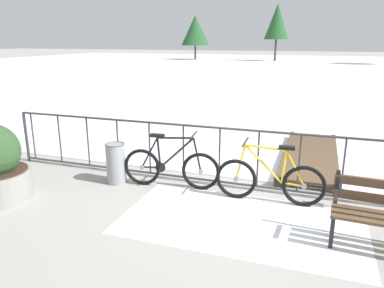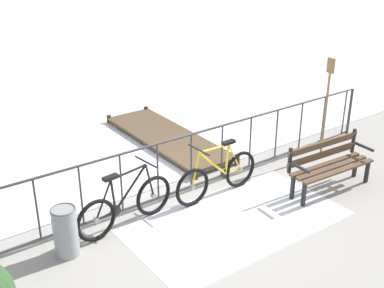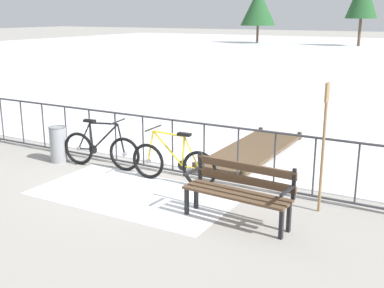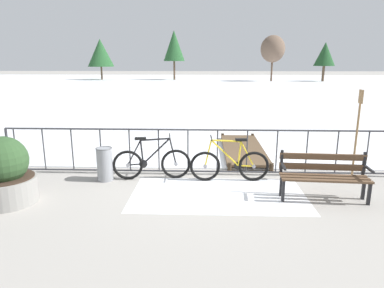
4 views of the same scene
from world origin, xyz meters
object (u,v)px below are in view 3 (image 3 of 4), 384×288
at_px(bicycle_near_railing, 101,149).
at_px(trash_bin, 58,144).
at_px(park_bench, 239,187).
at_px(bicycle_second, 173,163).
at_px(oar_upright, 324,139).

bearing_deg(bicycle_near_railing, trash_bin, -172.93).
relative_size(park_bench, trash_bin, 2.22).
bearing_deg(bicycle_second, oar_upright, 0.08).
bearing_deg(bicycle_second, park_bench, -28.32).
height_order(bicycle_second, park_bench, bicycle_second).
distance_m(bicycle_near_railing, oar_upright, 4.39).
bearing_deg(oar_upright, trash_bin, -179.31).
xyz_separation_m(bicycle_second, trash_bin, (-2.71, -0.06, 0.00)).
relative_size(bicycle_second, park_bench, 1.05).
height_order(park_bench, oar_upright, oar_upright).
bearing_deg(park_bench, trash_bin, 169.06).
xyz_separation_m(bicycle_second, park_bench, (1.69, -0.91, 0.14)).
height_order(bicycle_near_railing, park_bench, bicycle_near_railing).
distance_m(trash_bin, oar_upright, 5.38).
bearing_deg(park_bench, bicycle_near_railing, 163.95).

